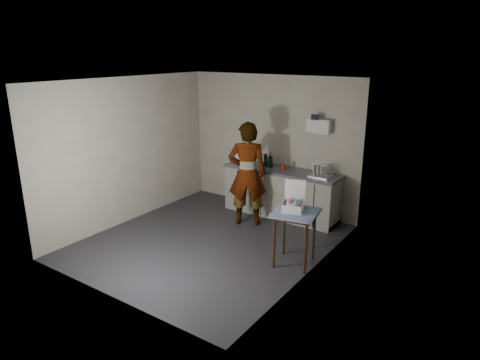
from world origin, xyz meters
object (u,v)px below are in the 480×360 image
Objects in this scene: soap_bottle at (270,160)px; soda_can at (283,167)px; side_table at (295,219)px; paper_towel at (239,157)px; dish_rack at (320,173)px; kitchen_counter at (281,194)px; standing_man at (247,174)px; bakery_box at (293,204)px; dark_bottle at (266,160)px.

soda_can is (0.29, -0.04, -0.07)m from soap_bottle.
side_table is 2.53m from paper_towel.
side_table is 1.60m from dish_rack.
dish_rack is (0.73, 0.01, -0.01)m from soda_can.
standing_man reaches higher than kitchen_counter.
paper_towel reaches higher than side_table.
standing_man is 6.73× the size of paper_towel.
soap_bottle is at bearing 112.13° from bakery_box.
dish_rack is (1.13, -0.05, -0.06)m from dark_bottle.
soda_can is 0.49× the size of paper_towel.
bakery_box is (0.26, -1.51, -0.06)m from dish_rack.
bakery_box reaches higher than side_table.
soap_bottle is at bearing -7.91° from dark_bottle.
soap_bottle is (-1.35, 1.58, 0.34)m from side_table.
kitchen_counter is 1.11m from paper_towel.
side_table is 3.41× the size of dark_bottle.
kitchen_counter is 1.95m from side_table.
paper_towel is at bearing 132.30° from side_table.
standing_man is 0.69m from soap_bottle.
paper_towel is at bearing -173.23° from soap_bottle.
standing_man is 5.17× the size of dish_rack.
dark_bottle is (-0.36, 0.01, 0.60)m from kitchen_counter.
soda_can reaches higher than kitchen_counter.
dish_rack is 1.53m from bakery_box.
paper_towel is 0.66× the size of bakery_box.
standing_man reaches higher than soap_bottle.
kitchen_counter is at bearing -1.21° from dark_bottle.
side_table is 1.69m from standing_man.
dark_bottle is 2.09m from bakery_box.
kitchen_counter is 0.70m from dark_bottle.
soap_bottle is at bearing -125.00° from standing_man.
soap_bottle reaches higher than side_table.
soda_can is at bearing 113.40° from side_table.
soap_bottle is 1.02× the size of paper_towel.
soda_can is 0.96m from paper_towel.
standing_man is at bearing -149.24° from dish_rack.
standing_man is (-1.42, 0.90, 0.22)m from side_table.
standing_man is at bearing -95.51° from soap_bottle.
soap_bottle is 0.30m from soda_can.
standing_man is at bearing -114.72° from kitchen_counter.
paper_towel is (-0.60, 0.60, 0.11)m from standing_man.
paper_towel is (-0.91, -0.09, 0.61)m from kitchen_counter.
dark_bottle reaches higher than kitchen_counter.
standing_man is 0.85m from paper_towel.
soda_can is 0.38× the size of dish_rack.
kitchen_counter is at bearing 113.71° from side_table.
soap_bottle is 0.67m from paper_towel.
soda_can is 0.57× the size of dark_bottle.
bakery_box reaches higher than kitchen_counter.
soap_bottle is at bearing -178.27° from kitchen_counter.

